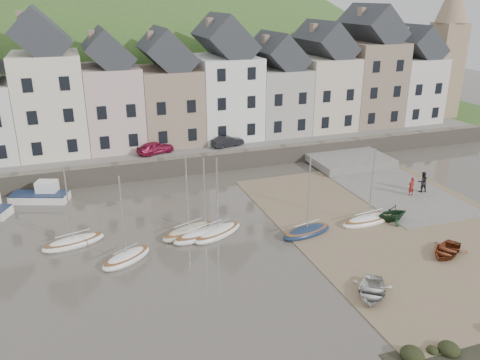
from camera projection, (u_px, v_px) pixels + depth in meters
name	position (u px, v px, depth m)	size (l,w,h in m)	color
ground	(268.00, 248.00, 34.46)	(160.00, 160.00, 0.00)	#4A443A
quay_land	(173.00, 128.00, 62.42)	(90.00, 30.00, 1.50)	#375723
quay_street	(195.00, 147.00, 51.99)	(70.00, 7.00, 0.10)	slate
seawall	(204.00, 163.00, 49.14)	(70.00, 1.20, 1.80)	slate
beach	(399.00, 225.00, 37.85)	(18.00, 26.00, 0.06)	#766548
slipway	(382.00, 183.00, 46.14)	(8.00, 18.00, 0.12)	slate
hillside	(121.00, 191.00, 92.23)	(134.40, 84.00, 84.00)	#375723
townhouse_terrace	(201.00, 87.00, 53.57)	(61.05, 8.00, 13.93)	silver
church_spire	(448.00, 43.00, 62.39)	(4.00, 4.00, 18.00)	#997F60
sailboat_0	(73.00, 242.00, 34.74)	(4.69, 2.58, 6.32)	white
sailboat_1	(126.00, 258.00, 32.67)	(4.05, 3.32, 6.32)	white
sailboat_2	(189.00, 231.00, 36.38)	(4.80, 3.10, 6.32)	beige
sailboat_3	(218.00, 232.00, 36.17)	(4.67, 3.38, 6.32)	white
sailboat_4	(206.00, 233.00, 36.04)	(5.57, 2.94, 6.32)	white
sailboat_5	(307.00, 231.00, 36.31)	(4.50, 2.43, 6.32)	#162645
sailboat_6	(368.00, 220.00, 38.19)	(5.07, 2.11, 6.32)	white
motorboat_2	(41.00, 195.00, 42.14)	(5.15, 3.26, 1.70)	white
rowboat_white	(372.00, 291.00, 28.75)	(2.40, 3.35, 0.69)	beige
rowboat_green	(393.00, 213.00, 38.25)	(2.21, 2.56, 1.35)	#17341C
rowboat_red	(446.00, 250.00, 33.34)	(2.28, 3.19, 0.66)	brown
person_red	(411.00, 186.00, 42.97)	(0.61, 0.40, 1.68)	maroon
person_dark	(422.00, 182.00, 43.71)	(0.92, 0.72, 1.89)	black
car_left	(155.00, 148.00, 49.51)	(1.52, 3.78, 1.29)	maroon
car_right	(228.00, 141.00, 51.92)	(1.23, 3.52, 1.16)	black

